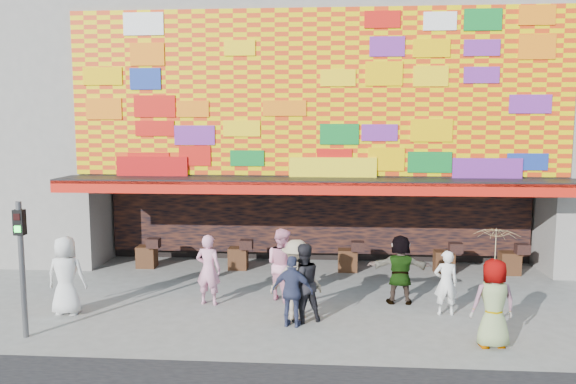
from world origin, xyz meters
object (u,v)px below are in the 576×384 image
(ped_e, at_px, (293,291))
(ped_i, at_px, (282,264))
(ped_d, at_px, (296,279))
(signal_left, at_px, (21,254))
(ped_h, at_px, (446,283))
(parasol, at_px, (496,248))
(ped_b, at_px, (208,270))
(ped_a, at_px, (66,275))
(ped_f, at_px, (400,269))
(ped_c, at_px, (302,283))
(ped_g, at_px, (494,303))

(ped_e, distance_m, ped_i, 2.01)
(ped_d, height_order, ped_e, ped_d)
(signal_left, distance_m, ped_h, 9.76)
(ped_i, distance_m, parasol, 5.58)
(ped_b, height_order, ped_d, ped_d)
(ped_a, xyz_separation_m, ped_e, (5.57, -0.44, -0.14))
(ped_h, bearing_deg, ped_f, -41.37)
(ped_c, relative_size, ped_f, 1.03)
(ped_b, distance_m, ped_f, 4.96)
(signal_left, xyz_separation_m, parasol, (10.03, 0.20, 0.25))
(ped_b, distance_m, ped_e, 2.69)
(signal_left, height_order, ped_d, signal_left)
(ped_c, distance_m, parasol, 4.38)
(signal_left, distance_m, ped_e, 5.97)
(ped_c, bearing_deg, ped_a, -27.11)
(ped_f, xyz_separation_m, ped_i, (-3.08, 0.08, 0.05))
(signal_left, bearing_deg, ped_b, 35.82)
(ped_b, height_order, ped_i, ped_i)
(ped_h, bearing_deg, ped_a, 1.41)
(parasol, bearing_deg, ped_d, 160.83)
(signal_left, relative_size, ped_i, 1.56)
(ped_e, xyz_separation_m, parasol, (4.24, -0.89, 1.29))
(ped_c, distance_m, ped_g, 4.22)
(ped_a, xyz_separation_m, ped_d, (5.62, 0.13, -0.01))
(ped_a, distance_m, ped_b, 3.45)
(ped_e, bearing_deg, ped_i, -68.51)
(ped_c, height_order, ped_h, ped_c)
(ped_c, xyz_separation_m, ped_h, (3.46, 0.74, -0.14))
(ped_i, relative_size, parasol, 1.08)
(ped_d, distance_m, ped_e, 0.59)
(ped_a, xyz_separation_m, ped_g, (9.81, -1.33, -0.03))
(signal_left, height_order, ped_g, signal_left)
(ped_g, bearing_deg, ped_h, -80.96)
(ped_d, height_order, parasol, parasol)
(signal_left, bearing_deg, parasol, 1.15)
(ped_f, distance_m, ped_h, 1.29)
(ped_a, bearing_deg, ped_h, -176.96)
(ped_i, bearing_deg, ped_e, 144.43)
(signal_left, height_order, parasol, signal_left)
(ped_f, height_order, ped_h, ped_f)
(ped_a, height_order, ped_i, ped_a)
(ped_b, xyz_separation_m, ped_c, (2.48, -1.10, 0.02))
(ped_h, bearing_deg, ped_e, 13.83)
(ped_g, bearing_deg, ped_f, -67.57)
(ped_c, distance_m, ped_i, 1.74)
(ped_e, height_order, ped_i, ped_i)
(ped_b, bearing_deg, ped_i, -153.68)
(ped_c, bearing_deg, ped_d, -80.48)
(ped_i, bearing_deg, ped_a, 59.23)
(ped_a, height_order, ped_h, ped_a)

